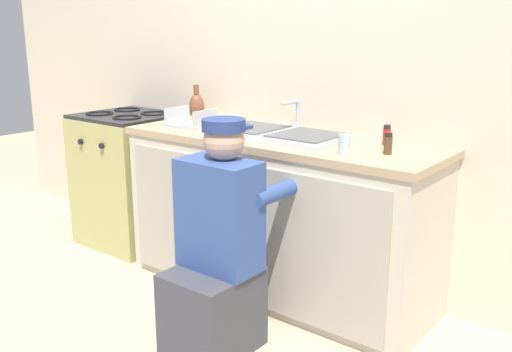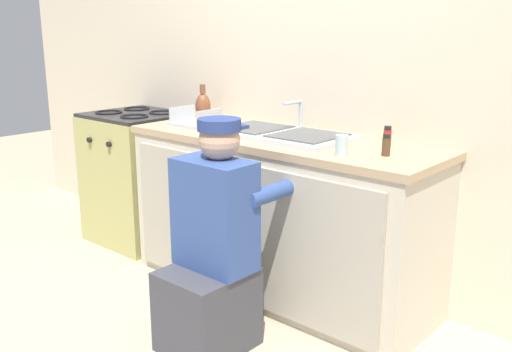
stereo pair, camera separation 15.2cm
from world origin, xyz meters
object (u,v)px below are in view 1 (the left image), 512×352
(spice_bottle_red, at_px, (387,135))
(vase_decorative, at_px, (197,106))
(stove_range, at_px, (131,178))
(plumber_person, at_px, (217,256))
(dish_rack_tray, at_px, (191,122))
(water_glass, at_px, (344,145))
(spice_bottle_pepper, at_px, (388,144))
(sink_double_basin, at_px, (279,133))

(spice_bottle_red, bearing_deg, vase_decorative, -179.79)
(spice_bottle_red, bearing_deg, stove_range, -175.06)
(stove_range, distance_m, spice_bottle_red, 1.93)
(plumber_person, relative_size, dish_rack_tray, 3.94)
(plumber_person, xyz_separation_m, water_glass, (0.38, 0.49, 0.50))
(spice_bottle_pepper, xyz_separation_m, water_glass, (-0.16, -0.14, -0.00))
(stove_range, height_order, spice_bottle_red, spice_bottle_red)
(stove_range, relative_size, spice_bottle_pepper, 8.93)
(sink_double_basin, height_order, dish_rack_tray, sink_double_basin)
(vase_decorative, distance_m, water_glass, 1.33)
(vase_decorative, relative_size, water_glass, 2.30)
(spice_bottle_pepper, bearing_deg, sink_double_basin, 176.58)
(plumber_person, height_order, vase_decorative, vase_decorative)
(sink_double_basin, xyz_separation_m, dish_rack_tray, (-0.63, -0.05, 0.01))
(stove_range, xyz_separation_m, spice_bottle_red, (1.86, 0.16, 0.50))
(stove_range, relative_size, water_glass, 9.38)
(stove_range, distance_m, water_glass, 1.88)
(sink_double_basin, distance_m, water_glass, 0.55)
(stove_range, height_order, spice_bottle_pepper, spice_bottle_pepper)
(vase_decorative, bearing_deg, stove_range, -163.21)
(sink_double_basin, bearing_deg, plumber_person, -78.28)
(spice_bottle_red, bearing_deg, sink_double_basin, -164.50)
(stove_range, xyz_separation_m, spice_bottle_pepper, (1.96, -0.04, 0.50))
(spice_bottle_pepper, height_order, water_glass, spice_bottle_pepper)
(sink_double_basin, bearing_deg, spice_bottle_red, 15.50)
(plumber_person, bearing_deg, spice_bottle_red, 62.71)
(dish_rack_tray, bearing_deg, sink_double_basin, 4.47)
(water_glass, xyz_separation_m, dish_rack_tray, (-1.14, 0.13, -0.03))
(spice_bottle_pepper, height_order, spice_bottle_red, same)
(vase_decorative, distance_m, spice_bottle_pepper, 1.46)
(dish_rack_tray, distance_m, spice_bottle_red, 1.22)
(stove_range, bearing_deg, water_glass, -5.71)
(sink_double_basin, height_order, water_glass, sink_double_basin)
(plumber_person, xyz_separation_m, spice_bottle_red, (0.43, 0.83, 0.50))
(water_glass, relative_size, dish_rack_tray, 0.36)
(vase_decorative, xyz_separation_m, spice_bottle_pepper, (1.44, -0.19, -0.04))
(sink_double_basin, distance_m, spice_bottle_red, 0.59)
(vase_decorative, xyz_separation_m, dish_rack_tray, (0.14, -0.20, -0.07))
(plumber_person, bearing_deg, spice_bottle_pepper, 50.07)
(spice_bottle_red, bearing_deg, plumber_person, -117.29)
(plumber_person, bearing_deg, sink_double_basin, 101.72)
(sink_double_basin, distance_m, vase_decorative, 0.79)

